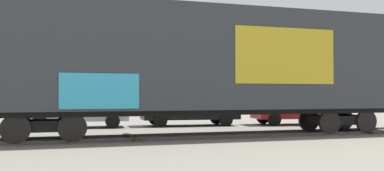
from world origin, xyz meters
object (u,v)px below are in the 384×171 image
Objects in this scene: parked_car_black at (189,109)px; freight_car at (206,62)px; parked_car_silver at (76,109)px; parked_car_red at (295,107)px; flagpole at (95,35)px.

freight_car is at bearing -97.30° from parked_car_black.
freight_car reaches higher than parked_car_silver.
parked_car_red reaches higher than parked_car_black.
freight_car is at bearing -139.94° from parked_car_red.
flagpole is 8.92m from parked_car_black.
freight_car is at bearing -50.08° from parked_car_silver.
freight_car is 5.98m from parked_car_black.
parked_car_red is (10.82, -0.43, 0.02)m from parked_car_silver.
parked_car_black is (5.40, 0.02, -0.06)m from parked_car_silver.
flagpole is 1.93× the size of parked_car_red.
parked_car_red is (5.42, -0.45, 0.08)m from parked_car_black.
parked_car_silver is at bearing 129.92° from freight_car.
parked_car_silver is 0.99× the size of parked_car_black.
parked_car_black is at bearing 0.20° from parked_car_silver.
parked_car_red is at bearing -35.38° from flagpole.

